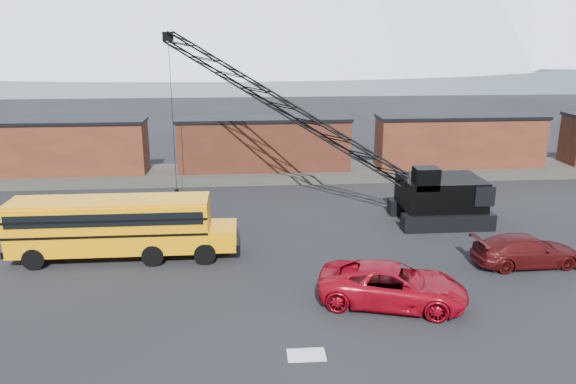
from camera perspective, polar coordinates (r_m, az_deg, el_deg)
name	(u,v)px	position (r m, az deg, el deg)	size (l,w,h in m)	color
ground	(285,305)	(24.75, -0.35, -11.36)	(160.00, 160.00, 0.00)	black
gravel_berm	(264,173)	(45.31, -2.41, 1.91)	(120.00, 5.00, 0.70)	#47433A
boxcar_west_near	(57,147)	(47.01, -22.38, 4.24)	(13.70, 3.10, 4.17)	#4A1B15
boxcar_mid	(264,144)	(44.78, -2.44, 4.90)	(13.70, 3.10, 4.17)	#4B1F15
boxcar_east_near	(460,141)	(48.09, 17.05, 4.98)	(13.70, 3.10, 4.17)	#4A1B15
snow_patch	(306,355)	(21.32, 1.87, -16.21)	(1.40, 0.90, 0.02)	silver
school_bus	(118,225)	(30.11, -16.89, -3.27)	(11.65, 2.65, 3.19)	orange
red_pickup	(393,285)	(24.86, 10.59, -9.26)	(2.92, 6.33, 1.76)	maroon
maroon_suv	(526,250)	(30.76, 23.03, -5.48)	(2.18, 5.37, 1.56)	#410B0C
crawler_crane	(289,110)	(35.96, 0.08, 8.38)	(20.06, 9.26, 11.56)	black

